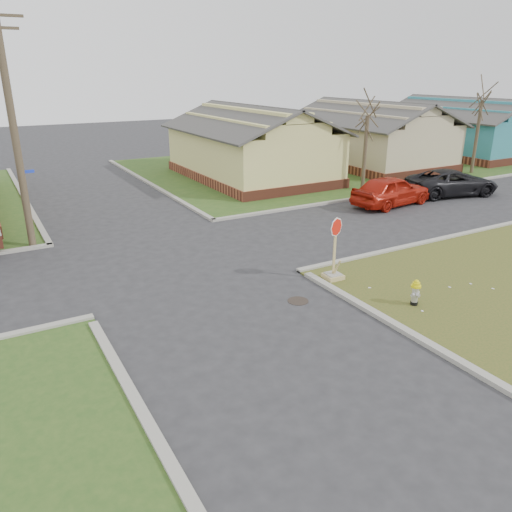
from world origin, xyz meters
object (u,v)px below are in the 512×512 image
fire_hydrant (415,291)px  dark_pickup (452,182)px  stop_sign (334,266)px  utility_pole (13,127)px  red_sedan (391,191)px

fire_hydrant → dark_pickup: bearing=23.6°
stop_sign → utility_pole: bearing=137.7°
dark_pickup → utility_pole: bearing=98.2°
dark_pickup → red_sedan: bearing=104.6°
red_sedan → dark_pickup: red_sedan is taller
stop_sign → dark_pickup: 14.93m
red_sedan → dark_pickup: bearing=-95.1°
utility_pole → stop_sign: utility_pole is taller
dark_pickup → stop_sign: bearing=129.5°
utility_pole → fire_hydrant: 15.24m
stop_sign → dark_pickup: stop_sign is taller
red_sedan → dark_pickup: (4.70, 0.08, -0.07)m
fire_hydrant → red_sedan: (7.87, 9.23, 0.30)m
red_sedan → utility_pole: bearing=76.7°
utility_pole → dark_pickup: utility_pole is taller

